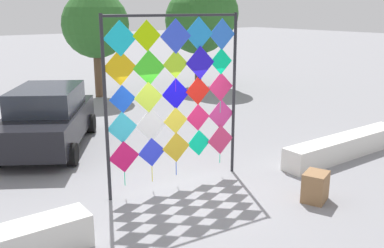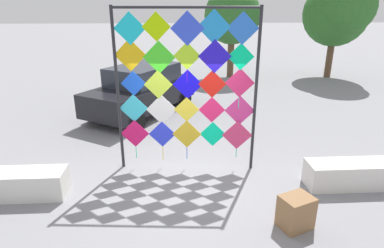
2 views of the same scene
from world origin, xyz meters
name	(u,v)px [view 1 (image 1 of 2)]	position (x,y,z in m)	size (l,w,h in m)	color
ground	(192,193)	(0.00, 0.00, 0.00)	(120.00, 120.00, 0.00)	gray
plaza_ledge_right	(345,146)	(4.64, -0.45, 0.28)	(4.23, 0.60, 0.56)	silver
kite_display_rack	(175,90)	(0.00, 0.61, 2.13)	(3.14, 0.32, 3.70)	#232328
parked_car	(47,118)	(-1.40, 4.89, 0.86)	(3.90, 4.68, 1.69)	black
cardboard_box_large	(315,187)	(1.80, -1.74, 0.30)	(0.54, 0.43, 0.60)	olive
tree_far_right	(203,20)	(8.06, 10.23, 3.26)	(3.24, 3.75, 4.89)	brown
tree_broadleaf	(95,26)	(2.79, 10.90, 3.06)	(2.84, 2.85, 4.54)	brown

